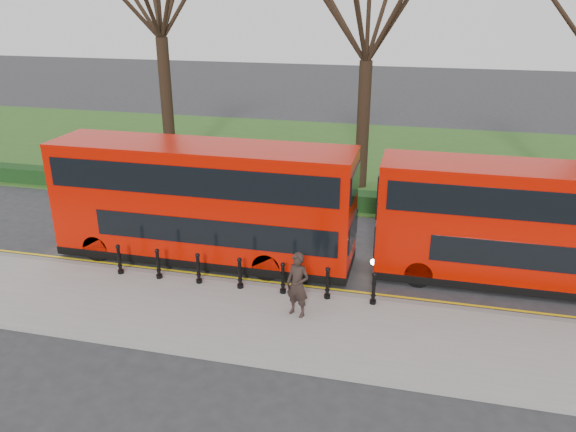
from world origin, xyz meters
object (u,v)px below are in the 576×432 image
(bollard_row, at_px, (240,274))
(pedestrian, at_px, (298,285))
(bus_lead, at_px, (203,203))
(bus_rear, at_px, (537,228))

(bollard_row, xyz_separation_m, pedestrian, (2.13, -1.14, 0.48))
(bus_lead, xyz_separation_m, bus_rear, (10.99, 0.66, -0.11))
(bus_rear, bearing_deg, pedestrian, -150.82)
(bus_rear, bearing_deg, bus_lead, -176.58)
(bus_rear, xyz_separation_m, pedestrian, (-6.89, -3.85, -0.87))
(bus_lead, height_order, pedestrian, bus_lead)
(pedestrian, bearing_deg, bus_rear, 47.91)
(bus_lead, distance_m, pedestrian, 5.29)
(bus_lead, height_order, bus_rear, bus_lead)
(bus_lead, bearing_deg, bollard_row, -46.00)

